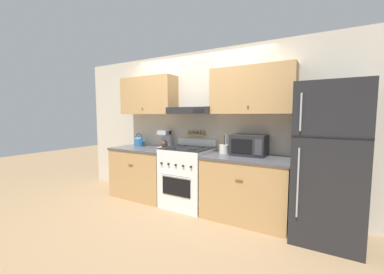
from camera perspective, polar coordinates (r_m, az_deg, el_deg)
name	(u,v)px	position (r m, az deg, el deg)	size (l,w,h in m)	color
ground_plane	(176,213)	(3.77, -3.93, -17.88)	(16.00, 16.00, 0.00)	#937551
wall_back	(197,117)	(4.01, 1.33, 4.95)	(5.20, 0.46, 2.55)	beige
counter_left	(144,172)	(4.44, -11.57, -8.30)	(1.12, 0.68, 0.90)	tan
counter_right	(246,188)	(3.52, 13.03, -11.95)	(1.22, 0.68, 0.90)	tan
stove_range	(187,177)	(3.89, -1.14, -9.59)	(0.73, 0.69, 1.08)	white
refrigerator	(328,163)	(3.22, 30.11, -5.42)	(0.74, 0.77, 1.85)	#232326
tea_kettle	(139,141)	(4.59, -12.74, -0.98)	(0.24, 0.19, 0.25)	teal
coffee_maker	(165,140)	(4.22, -6.47, -0.61)	(0.19, 0.20, 0.32)	#ADAFB5
microwave	(249,145)	(3.53, 13.67, -1.92)	(0.50, 0.36, 0.31)	#232326
utensil_crock	(224,149)	(3.65, 7.74, -2.87)	(0.14, 0.14, 0.29)	silver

